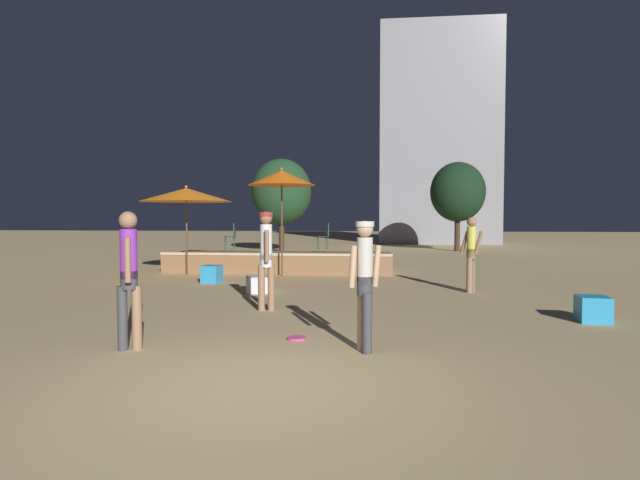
% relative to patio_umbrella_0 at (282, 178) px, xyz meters
% --- Properties ---
extents(ground_plane, '(120.00, 120.00, 0.00)m').
position_rel_patio_umbrella_0_xyz_m(ground_plane, '(1.45, -9.72, -2.92)').
color(ground_plane, tan).
extents(wooden_deck, '(7.24, 2.30, 0.66)m').
position_rel_patio_umbrella_0_xyz_m(wooden_deck, '(-0.32, 1.51, -2.63)').
color(wooden_deck, olive).
rests_on(wooden_deck, ground).
extents(patio_umbrella_0, '(2.03, 2.03, 3.23)m').
position_rel_patio_umbrella_0_xyz_m(patio_umbrella_0, '(0.00, 0.00, 0.00)').
color(patio_umbrella_0, brown).
rests_on(patio_umbrella_0, ground).
extents(patio_umbrella_1, '(2.77, 2.77, 2.73)m').
position_rel_patio_umbrella_0_xyz_m(patio_umbrella_1, '(-2.97, 0.09, -0.48)').
color(patio_umbrella_1, brown).
rests_on(patio_umbrella_1, ground).
extents(cube_seat_0, '(0.52, 0.52, 0.43)m').
position_rel_patio_umbrella_0_xyz_m(cube_seat_0, '(6.36, -5.95, -2.71)').
color(cube_seat_0, '#2D9EDB').
rests_on(cube_seat_0, ground).
extents(cube_seat_1, '(0.51, 0.51, 0.47)m').
position_rel_patio_umbrella_0_xyz_m(cube_seat_1, '(-1.60, -1.72, -2.69)').
color(cube_seat_1, '#2D9EDB').
rests_on(cube_seat_1, ground).
extents(cube_seat_2, '(0.74, 0.74, 0.38)m').
position_rel_patio_umbrella_0_xyz_m(cube_seat_2, '(0.06, -3.23, -2.73)').
color(cube_seat_2, white).
rests_on(cube_seat_2, ground).
extents(person_0, '(0.45, 0.28, 1.70)m').
position_rel_patio_umbrella_0_xyz_m(person_0, '(2.58, -8.23, -1.97)').
color(person_0, '#3F3F47').
rests_on(person_0, ground).
extents(person_1, '(0.31, 0.51, 1.86)m').
position_rel_patio_umbrella_0_xyz_m(person_1, '(0.71, -5.53, -1.85)').
color(person_1, '#997051').
rests_on(person_1, ground).
extents(person_2, '(0.51, 0.40, 1.76)m').
position_rel_patio_umbrella_0_xyz_m(person_2, '(4.98, -2.75, -1.96)').
color(person_2, '#997051').
rests_on(person_2, ground).
extents(person_3, '(0.30, 0.51, 1.83)m').
position_rel_patio_umbrella_0_xyz_m(person_3, '(-0.50, -8.44, -1.91)').
color(person_3, '#3F3F47').
rests_on(person_3, ground).
extents(bistro_chair_0, '(0.43, 0.42, 0.90)m').
position_rel_patio_umbrella_0_xyz_m(bistro_chair_0, '(1.10, 2.11, -1.72)').
color(bistro_chair_0, '#1E4C47').
rests_on(bistro_chair_0, wooden_deck).
extents(bistro_chair_1, '(0.41, 0.40, 0.90)m').
position_rel_patio_umbrella_0_xyz_m(bistro_chair_1, '(-2.06, 1.90, -1.72)').
color(bistro_chair_1, '#1E4C47').
rests_on(bistro_chair_1, wooden_deck).
extents(frisbee_disc, '(0.27, 0.27, 0.03)m').
position_rel_patio_umbrella_0_xyz_m(frisbee_disc, '(1.60, -7.66, -2.91)').
color(frisbee_disc, '#E54C99').
rests_on(frisbee_disc, ground).
extents(background_tree_0, '(2.82, 2.82, 4.65)m').
position_rel_patio_umbrella_0_xyz_m(background_tree_0, '(7.12, 11.99, 0.16)').
color(background_tree_0, '#3D2B1C').
rests_on(background_tree_0, ground).
extents(background_tree_1, '(3.05, 3.05, 4.75)m').
position_rel_patio_umbrella_0_xyz_m(background_tree_1, '(-1.93, 10.51, 0.14)').
color(background_tree_1, '#3D2B1C').
rests_on(background_tree_1, ground).
extents(distant_building, '(7.90, 3.33, 14.61)m').
position_rel_patio_umbrella_0_xyz_m(distant_building, '(7.12, 20.04, 4.38)').
color(distant_building, gray).
rests_on(distant_building, ground).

